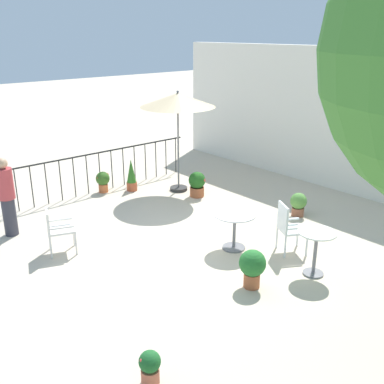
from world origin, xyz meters
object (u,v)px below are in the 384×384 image
(patio_chair_0, at_px, (57,228))
(potted_plant_1, at_px, (298,204))
(patio_umbrella_0, at_px, (178,101))
(potted_plant_2, at_px, (150,367))
(potted_plant_5, at_px, (131,176))
(cafe_table_1, at_px, (234,224))
(potted_plant_4, at_px, (103,180))
(patio_chair_1, at_px, (288,225))
(standing_person, at_px, (7,196))
(potted_plant_3, at_px, (197,184))
(cafe_table_0, at_px, (316,245))
(potted_plant_0, at_px, (252,266))

(patio_chair_0, distance_m, potted_plant_1, 5.10)
(patio_umbrella_0, height_order, patio_chair_0, patio_umbrella_0)
(potted_plant_2, height_order, potted_plant_5, potted_plant_5)
(cafe_table_1, height_order, potted_plant_1, cafe_table_1)
(patio_umbrella_0, bearing_deg, potted_plant_2, -42.13)
(patio_chair_0, xyz_separation_m, potted_plant_4, (-2.36, 2.32, -0.19))
(cafe_table_1, relative_size, patio_chair_1, 0.82)
(potted_plant_5, relative_size, standing_person, 0.52)
(cafe_table_1, bearing_deg, potted_plant_2, -61.19)
(patio_chair_0, height_order, potted_plant_3, patio_chair_0)
(patio_chair_0, bearing_deg, potted_plant_4, 135.45)
(potted_plant_2, xyz_separation_m, potted_plant_4, (-6.11, 2.97, 0.08))
(potted_plant_1, height_order, standing_person, standing_person)
(patio_umbrella_0, distance_m, potted_plant_2, 7.02)
(patio_umbrella_0, xyz_separation_m, patio_chair_1, (3.97, -0.67, -1.72))
(potted_plant_1, distance_m, potted_plant_5, 4.23)
(cafe_table_0, distance_m, potted_plant_1, 2.56)
(potted_plant_3, distance_m, standing_person, 4.38)
(standing_person, bearing_deg, potted_plant_1, 58.29)
(potted_plant_3, xyz_separation_m, potted_plant_5, (-1.42, -0.97, 0.06))
(potted_plant_5, bearing_deg, potted_plant_0, -12.61)
(potted_plant_0, height_order, potted_plant_4, potted_plant_0)
(potted_plant_2, bearing_deg, potted_plant_3, 133.51)
(potted_plant_2, xyz_separation_m, potted_plant_3, (-4.33, 4.56, 0.10))
(patio_umbrella_0, xyz_separation_m, cafe_table_1, (3.22, -1.30, -1.76))
(cafe_table_0, xyz_separation_m, potted_plant_0, (-0.41, -1.08, -0.16))
(patio_chair_0, bearing_deg, patio_umbrella_0, 107.63)
(potted_plant_4, bearing_deg, potted_plant_3, 41.79)
(cafe_table_1, bearing_deg, patio_chair_0, -127.91)
(patio_chair_0, xyz_separation_m, patio_chair_1, (2.74, 3.18, 0.04))
(cafe_table_0, xyz_separation_m, potted_plant_1, (-1.72, 1.88, -0.25))
(patio_chair_1, bearing_deg, potted_plant_3, 167.59)
(patio_umbrella_0, distance_m, patio_chair_1, 4.37)
(potted_plant_4, bearing_deg, potted_plant_0, -5.45)
(patio_chair_1, xyz_separation_m, potted_plant_0, (0.38, -1.38, -0.17))
(cafe_table_0, distance_m, potted_plant_5, 5.53)
(potted_plant_3, bearing_deg, patio_chair_0, -81.64)
(cafe_table_0, bearing_deg, patio_chair_1, 159.16)
(patio_chair_1, bearing_deg, cafe_table_0, -20.84)
(potted_plant_3, relative_size, standing_person, 0.39)
(patio_chair_0, distance_m, potted_plant_5, 3.56)
(cafe_table_0, relative_size, cafe_table_1, 1.00)
(potted_plant_2, height_order, standing_person, standing_person)
(patio_chair_0, xyz_separation_m, potted_plant_3, (-0.57, 3.91, -0.17))
(potted_plant_5, bearing_deg, cafe_table_1, -5.49)
(potted_plant_1, bearing_deg, patio_chair_0, -110.89)
(potted_plant_4, xyz_separation_m, standing_person, (1.00, -2.69, 0.51))
(potted_plant_3, bearing_deg, standing_person, -100.29)
(potted_plant_5, bearing_deg, potted_plant_1, 25.50)
(potted_plant_3, relative_size, potted_plant_4, 1.17)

